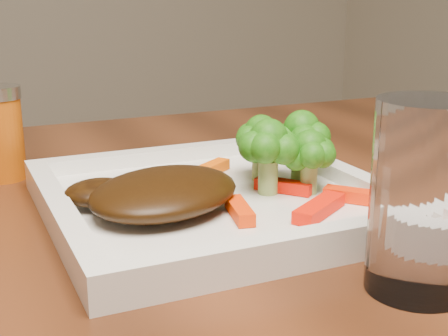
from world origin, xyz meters
name	(u,v)px	position (x,y,z in m)	size (l,w,h in m)	color
plate	(213,205)	(0.37, -0.15, 0.76)	(0.27, 0.27, 0.01)	white
steak	(165,192)	(0.32, -0.16, 0.78)	(0.13, 0.10, 0.03)	#311B07
broccoli_0	(261,142)	(0.43, -0.11, 0.80)	(0.06, 0.06, 0.07)	#167413
broccoli_1	(301,146)	(0.46, -0.13, 0.79)	(0.06, 0.06, 0.06)	#137715
broccoli_2	(309,160)	(0.45, -0.17, 0.79)	(0.05, 0.05, 0.06)	#316611
broccoli_3	(268,158)	(0.42, -0.15, 0.79)	(0.06, 0.06, 0.06)	#116813
carrot_0	(319,208)	(0.43, -0.22, 0.77)	(0.06, 0.02, 0.01)	#FF1704
carrot_1	(358,196)	(0.47, -0.20, 0.77)	(0.05, 0.01, 0.01)	#FF2B04
carrot_2	(240,210)	(0.37, -0.20, 0.77)	(0.05, 0.01, 0.01)	#FF3604
carrot_4	(211,169)	(0.39, -0.08, 0.77)	(0.05, 0.01, 0.01)	#FF5F04
carrot_5	(284,186)	(0.43, -0.16, 0.77)	(0.05, 0.01, 0.01)	#FF1504
spice_shaker	(0,133)	(0.22, 0.03, 0.80)	(0.04, 0.04, 0.09)	#AD4A09
drinking_glass	(423,198)	(0.43, -0.33, 0.81)	(0.06, 0.06, 0.12)	white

